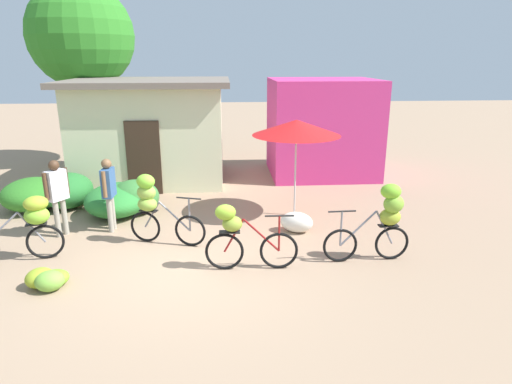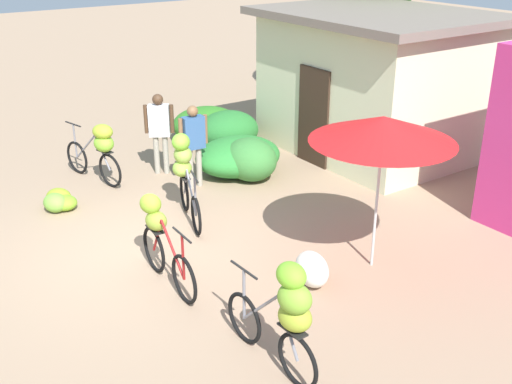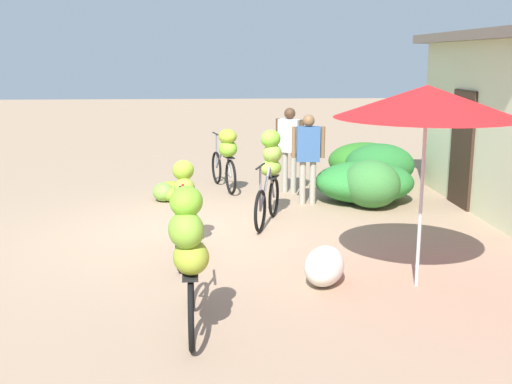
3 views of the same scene
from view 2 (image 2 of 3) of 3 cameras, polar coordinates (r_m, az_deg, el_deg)
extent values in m
plane|color=#9E8065|center=(9.62, -10.06, -5.33)|extent=(60.00, 60.00, 0.00)
cube|color=beige|center=(13.63, 10.83, 9.58)|extent=(4.16, 3.26, 2.81)
cube|color=#72665B|center=(13.37, 11.33, 15.76)|extent=(4.66, 3.76, 0.16)
cube|color=#332319|center=(12.65, 5.34, 6.93)|extent=(0.90, 0.06, 2.00)
cylinder|color=brown|center=(16.75, 10.38, 12.88)|extent=(0.27, 0.27, 3.23)
ellipsoid|color=#2F7723|center=(14.26, -4.63, 6.27)|extent=(1.43, 1.57, 0.77)
ellipsoid|color=#28712F|center=(13.64, -2.59, 5.71)|extent=(1.22, 1.38, 0.86)
ellipsoid|color=#2D8134|center=(12.26, -1.68, 3.33)|extent=(1.48, 1.76, 0.72)
ellipsoid|color=#387B36|center=(11.94, -0.54, 3.03)|extent=(1.14, 0.98, 0.82)
cylinder|color=beige|center=(8.77, 11.13, -0.44)|extent=(0.04, 0.04, 2.18)
cone|color=red|center=(8.42, 11.65, 5.74)|extent=(1.99, 1.99, 0.35)
torus|color=black|center=(12.78, -16.21, 3.08)|extent=(0.65, 0.21, 0.66)
torus|color=black|center=(11.93, -13.33, 1.95)|extent=(0.65, 0.21, 0.66)
cylinder|color=slate|center=(11.97, -14.01, 3.53)|extent=(0.40, 0.14, 0.63)
cylinder|color=slate|center=(12.40, -15.47, 4.06)|extent=(0.71, 0.21, 0.64)
cylinder|color=black|center=(12.57, -16.56, 6.04)|extent=(0.49, 0.15, 0.03)
cylinder|color=slate|center=(12.67, -16.38, 4.55)|extent=(0.04, 0.04, 0.69)
cube|color=black|center=(11.89, -13.80, 3.69)|extent=(0.38, 0.22, 0.02)
ellipsoid|color=#81C233|center=(11.79, -13.89, 4.40)|extent=(0.48, 0.41, 0.32)
ellipsoid|color=#9AB82E|center=(11.70, -13.99, 5.44)|extent=(0.50, 0.45, 0.27)
torus|color=black|center=(9.87, -5.56, -2.19)|extent=(0.63, 0.24, 0.64)
torus|color=black|center=(10.73, -6.63, -0.07)|extent=(0.63, 0.24, 0.64)
cylinder|color=slate|center=(10.47, -6.52, 0.96)|extent=(0.36, 0.14, 0.57)
cylinder|color=slate|center=(10.04, -5.99, -0.04)|extent=(0.63, 0.23, 0.58)
cylinder|color=black|center=(9.60, -5.71, 1.42)|extent=(0.49, 0.18, 0.03)
cylinder|color=slate|center=(9.73, -5.63, -0.41)|extent=(0.04, 0.04, 0.67)
cube|color=black|center=(10.51, -6.62, 1.48)|extent=(0.39, 0.24, 0.02)
ellipsoid|color=#85AD3C|center=(10.45, -6.84, 2.19)|extent=(0.52, 0.49, 0.27)
ellipsoid|color=#8AAF42|center=(10.38, -6.78, 3.44)|extent=(0.45, 0.40, 0.31)
ellipsoid|color=#76C630|center=(10.29, -6.97, 4.62)|extent=(0.48, 0.45, 0.28)
torus|color=black|center=(8.16, -6.65, -8.02)|extent=(0.68, 0.07, 0.68)
torus|color=black|center=(8.91, -9.41, -5.28)|extent=(0.68, 0.07, 0.68)
cylinder|color=maroon|center=(8.64, -9.09, -3.98)|extent=(0.37, 0.05, 0.62)
cylinder|color=maroon|center=(8.25, -7.72, -5.28)|extent=(0.64, 0.06, 0.63)
cylinder|color=black|center=(7.84, -6.87, -3.96)|extent=(0.50, 0.05, 0.03)
cylinder|color=maroon|center=(7.99, -6.76, -6.03)|extent=(0.04, 0.04, 0.65)
cube|color=black|center=(8.66, -9.31, -3.39)|extent=(0.36, 0.15, 0.02)
ellipsoid|color=#8BA435|center=(8.56, -9.21, -2.63)|extent=(0.36, 0.29, 0.28)
ellipsoid|color=#8BB92D|center=(8.56, -9.73, -1.07)|extent=(0.37, 0.31, 0.27)
torus|color=black|center=(7.41, -1.10, -11.57)|extent=(0.64, 0.07, 0.64)
torus|color=black|center=(6.80, 3.86, -15.32)|extent=(0.64, 0.07, 0.64)
cylinder|color=slate|center=(6.71, 2.97, -12.48)|extent=(0.37, 0.05, 0.65)
cylinder|color=slate|center=(7.02, 0.41, -10.63)|extent=(0.66, 0.06, 0.66)
cylinder|color=black|center=(7.06, -1.14, -7.20)|extent=(0.50, 0.05, 0.03)
cylinder|color=slate|center=(7.23, -1.12, -9.44)|extent=(0.04, 0.04, 0.66)
cube|color=black|center=(6.65, 3.39, -12.55)|extent=(0.37, 0.15, 0.02)
ellipsoid|color=#93A52D|center=(6.55, 3.62, -11.44)|extent=(0.44, 0.37, 0.31)
ellipsoid|color=#7AAD32|center=(6.37, 3.59, -9.78)|extent=(0.46, 0.41, 0.33)
ellipsoid|color=#78C42C|center=(6.29, 3.27, -7.70)|extent=(0.38, 0.31, 0.27)
ellipsoid|color=#78B129|center=(11.25, -17.38, -0.95)|extent=(0.64, 0.63, 0.27)
ellipsoid|color=#8EA727|center=(11.42, -17.78, -0.47)|extent=(0.59, 0.58, 0.33)
ellipsoid|color=#74B13D|center=(11.21, -18.07, -0.94)|extent=(0.53, 0.48, 0.33)
ellipsoid|color=silver|center=(8.59, 5.19, -7.10)|extent=(0.81, 0.67, 0.44)
cylinder|color=gray|center=(11.64, -6.08, 2.19)|extent=(0.11, 0.11, 0.77)
cylinder|color=gray|center=(11.71, -5.28, 2.36)|extent=(0.11, 0.11, 0.77)
cube|color=#33598C|center=(11.44, -5.82, 5.48)|extent=(0.22, 0.41, 0.61)
cylinder|color=brown|center=(11.34, -6.96, 5.41)|extent=(0.08, 0.08, 0.55)
cylinder|color=brown|center=(11.54, -4.70, 5.83)|extent=(0.08, 0.08, 0.55)
sphere|color=brown|center=(11.33, -5.90, 7.44)|extent=(0.21, 0.21, 0.21)
cylinder|color=gray|center=(12.41, -9.17, 3.43)|extent=(0.11, 0.11, 0.78)
cylinder|color=gray|center=(12.39, -8.34, 3.45)|extent=(0.11, 0.11, 0.78)
cube|color=silver|center=(12.18, -8.96, 6.55)|extent=(0.38, 0.44, 0.62)
cylinder|color=#4C3321|center=(12.20, -10.14, 6.66)|extent=(0.08, 0.08, 0.56)
cylinder|color=#4C3321|center=(12.14, -7.79, 6.72)|extent=(0.08, 0.08, 0.56)
sphere|color=#4C3321|center=(12.07, -9.08, 8.44)|extent=(0.21, 0.21, 0.21)
camera|label=1|loc=(8.19, -62.62, 3.88)|focal=30.99mm
camera|label=3|loc=(4.26, 61.64, -18.81)|focal=43.54mm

